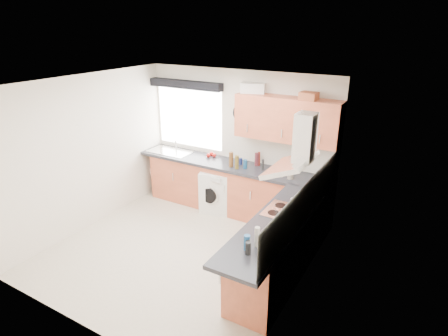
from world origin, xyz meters
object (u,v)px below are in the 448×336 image
Objects in this scene: extractor_hood at (297,151)px; oven at (283,244)px; washing_machine at (217,190)px; upper_cabinets at (287,119)px.

oven is at bearing 180.00° from extractor_hood.
extractor_hood is 1.01× the size of washing_machine.
oven is at bearing -46.69° from washing_machine.
upper_cabinets is (-0.55, 1.32, 1.38)m from oven.
washing_machine is (-1.17, -0.23, -1.42)m from upper_cabinets.
washing_machine is (-1.82, 1.10, -1.39)m from extractor_hood.
extractor_hood is at bearing -45.24° from washing_machine.
oven is 0.50× the size of upper_cabinets.
extractor_hood reaches higher than washing_machine.
washing_machine is at bearing -169.13° from upper_cabinets.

